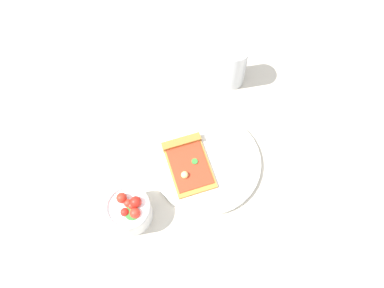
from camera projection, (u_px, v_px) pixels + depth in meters
name	position (u px, v px, depth m)	size (l,w,h in m)	color
ground_plane	(220.00, 164.00, 0.98)	(2.40, 2.40, 0.00)	beige
plate	(206.00, 162.00, 0.97)	(0.27, 0.27, 0.01)	white
pizza_slice_main	(187.00, 161.00, 0.96)	(0.16, 0.17, 0.02)	gold
salad_bowl	(129.00, 210.00, 0.89)	(0.10, 0.10, 0.09)	white
soda_glass	(233.00, 66.00, 1.03)	(0.07, 0.07, 0.13)	silver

